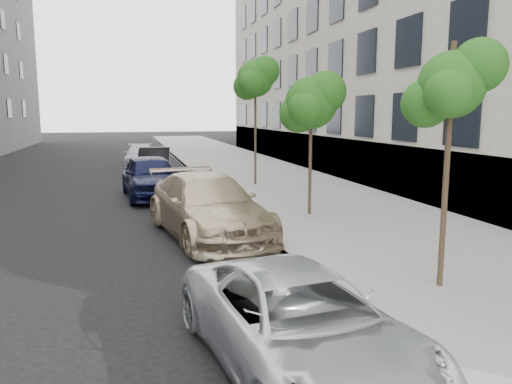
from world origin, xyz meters
name	(u,v)px	position (x,y,z in m)	size (l,w,h in m)	color
ground	(295,354)	(0.00, 0.00, 0.00)	(160.00, 160.00, 0.00)	black
sidewalk	(234,163)	(4.30, 24.00, 0.07)	(6.40, 72.00, 0.14)	gray
curb	(183,165)	(1.18, 24.00, 0.07)	(0.15, 72.00, 0.14)	#9E9B93
tree_near	(453,85)	(3.23, 1.50, 3.60)	(1.51, 1.31, 4.21)	#38281C
tree_mid	(312,103)	(3.23, 8.00, 3.44)	(1.83, 1.63, 4.20)	#38281C
tree_far	(256,79)	(3.23, 14.50, 4.54)	(1.83, 1.63, 5.31)	#38281C
minivan	(299,323)	(-0.10, -0.42, 0.61)	(2.04, 4.42, 1.23)	silver
suv	(208,206)	(-0.10, 6.60, 0.79)	(2.21, 5.43, 1.58)	tan
sedan_blue	(151,176)	(-1.22, 12.98, 0.80)	(1.90, 4.72, 1.61)	black
sedan_black	(155,162)	(-0.72, 19.46, 0.71)	(1.51, 4.32, 1.42)	black
sedan_rear	(140,155)	(-1.26, 24.76, 0.63)	(1.76, 4.34, 1.26)	#AAABB2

